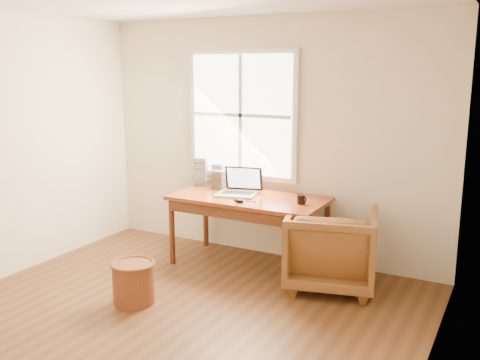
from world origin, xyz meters
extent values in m
cube|color=brown|center=(0.00, 0.00, -0.01)|extent=(4.00, 4.50, 0.02)
cube|color=silver|center=(0.00, 2.26, 1.30)|extent=(4.00, 0.02, 2.60)
cube|color=silver|center=(2.01, 0.00, 1.30)|extent=(0.02, 4.50, 2.60)
cube|color=silver|center=(-0.30, 2.22, 1.55)|extent=(1.32, 0.05, 1.42)
cube|color=white|center=(-0.30, 2.19, 1.55)|extent=(1.20, 0.02, 1.30)
cube|color=silver|center=(-0.30, 2.18, 1.55)|extent=(0.04, 0.02, 1.30)
cube|color=silver|center=(-0.30, 2.18, 1.55)|extent=(1.20, 0.02, 0.04)
cube|color=brown|center=(0.00, 1.80, 0.73)|extent=(1.60, 0.80, 0.04)
imported|color=brown|center=(0.95, 1.68, 0.38)|extent=(0.99, 1.01, 0.76)
cylinder|color=brown|center=(-0.47, 0.49, 0.18)|extent=(0.39, 0.39, 0.37)
ellipsoid|color=black|center=(0.03, 1.54, 0.77)|extent=(0.11, 0.07, 0.04)
cylinder|color=black|center=(0.59, 1.78, 0.79)|extent=(0.10, 0.10, 0.09)
cube|color=silver|center=(-0.56, 2.13, 0.87)|extent=(0.14, 0.13, 0.25)
cube|color=#222327|center=(-0.47, 1.97, 0.85)|extent=(0.14, 0.13, 0.20)
cube|color=#A1A3AF|center=(-0.73, 2.03, 0.91)|extent=(0.17, 0.16, 0.32)
cube|color=#AEB2B9|center=(-0.39, 2.15, 0.84)|extent=(0.15, 0.13, 0.18)
camera|label=1|loc=(2.46, -2.98, 2.05)|focal=40.00mm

